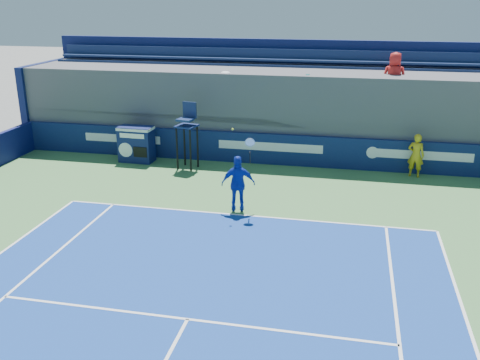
% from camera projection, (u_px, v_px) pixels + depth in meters
% --- Properties ---
extents(ball_person, '(0.66, 0.52, 1.57)m').
position_uv_depth(ball_person, '(416.00, 155.00, 18.94)').
color(ball_person, gold).
rests_on(ball_person, apron).
extents(back_hoarding, '(20.40, 0.21, 1.20)m').
position_uv_depth(back_hoarding, '(270.00, 149.00, 20.43)').
color(back_hoarding, '#0D1A49').
rests_on(back_hoarding, ground).
extents(match_clock, '(1.35, 0.78, 1.40)m').
position_uv_depth(match_clock, '(136.00, 143.00, 20.70)').
color(match_clock, '#0E1849').
rests_on(match_clock, ground).
extents(umpire_chair, '(0.83, 0.83, 2.48)m').
position_uv_depth(umpire_chair, '(187.00, 129.00, 19.65)').
color(umpire_chair, black).
rests_on(umpire_chair, ground).
extents(tennis_player, '(1.06, 0.61, 2.57)m').
position_uv_depth(tennis_player, '(238.00, 184.00, 15.89)').
color(tennis_player, '#1530AF').
rests_on(tennis_player, apron).
extents(stadium_seating, '(21.00, 4.05, 4.40)m').
position_uv_depth(stadium_seating, '(279.00, 107.00, 21.91)').
color(stadium_seating, '#4B4B4F').
rests_on(stadium_seating, ground).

